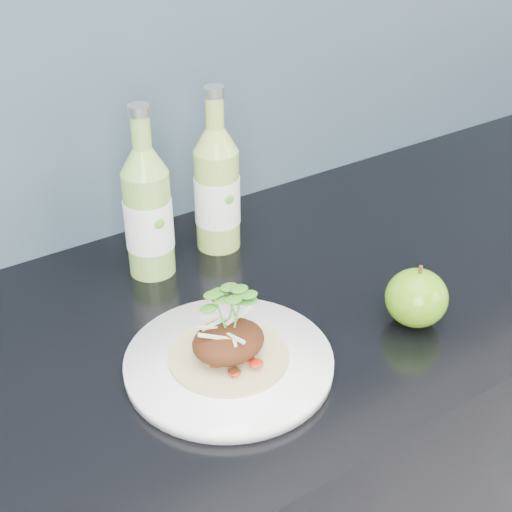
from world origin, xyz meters
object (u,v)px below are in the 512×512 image
object	(u,v)px
dinner_plate	(229,362)
cider_bottle_right	(217,189)
green_apple	(416,298)
cider_bottle_left	(148,212)

from	to	relation	value
dinner_plate	cider_bottle_right	xyz separation A→B (m)	(0.14, 0.26, 0.09)
green_apple	cider_bottle_left	xyz separation A→B (m)	(-0.23, 0.31, 0.06)
green_apple	dinner_plate	bearing A→B (deg)	166.91
green_apple	cider_bottle_left	size ratio (longest dim) A/B	0.43
green_apple	cider_bottle_right	xyz separation A→B (m)	(-0.11, 0.31, 0.06)
dinner_plate	cider_bottle_left	xyz separation A→B (m)	(0.02, 0.25, 0.09)
cider_bottle_left	dinner_plate	bearing A→B (deg)	-104.19
dinner_plate	green_apple	bearing A→B (deg)	-13.09
dinner_plate	cider_bottle_right	bearing A→B (deg)	60.80
dinner_plate	cider_bottle_left	bearing A→B (deg)	84.32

